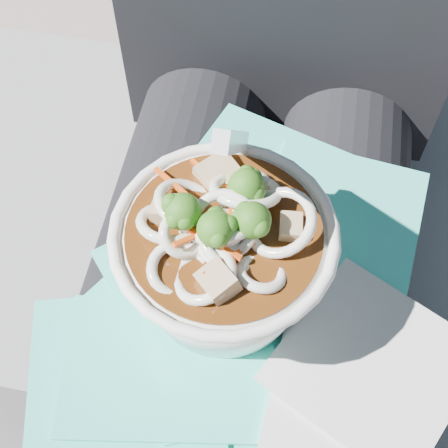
% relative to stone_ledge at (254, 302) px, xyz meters
% --- Properties ---
extents(ground, '(20.00, 20.00, 0.00)m').
position_rel_stone_ledge_xyz_m(ground, '(0.00, -0.15, -0.23)').
color(ground, slate).
rests_on(ground, ground).
extents(stone_ledge, '(1.01, 0.52, 0.47)m').
position_rel_stone_ledge_xyz_m(stone_ledge, '(0.00, 0.00, 0.00)').
color(stone_ledge, slate).
rests_on(stone_ledge, ground).
extents(lap, '(0.30, 0.48, 0.14)m').
position_rel_stone_ledge_xyz_m(lap, '(0.00, -0.15, 0.31)').
color(lap, black).
rests_on(lap, stone_ledge).
extents(person_body, '(0.34, 0.94, 1.01)m').
position_rel_stone_ledge_xyz_m(person_body, '(0.00, -0.06, 0.33)').
color(person_body, black).
rests_on(person_body, ground).
extents(plastic_bag, '(0.31, 0.37, 0.01)m').
position_rel_stone_ledge_xyz_m(plastic_bag, '(-0.01, -0.17, 0.38)').
color(plastic_bag, '#31CDB6').
rests_on(plastic_bag, lap).
extents(napkins, '(0.17, 0.19, 0.01)m').
position_rel_stone_ledge_xyz_m(napkins, '(0.10, -0.24, 0.39)').
color(napkins, silver).
rests_on(napkins, plastic_bag).
extents(udon_bowl, '(0.16, 0.16, 0.20)m').
position_rel_stone_ledge_xyz_m(udon_bowl, '(-0.01, -0.18, 0.45)').
color(udon_bowl, white).
rests_on(udon_bowl, plastic_bag).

